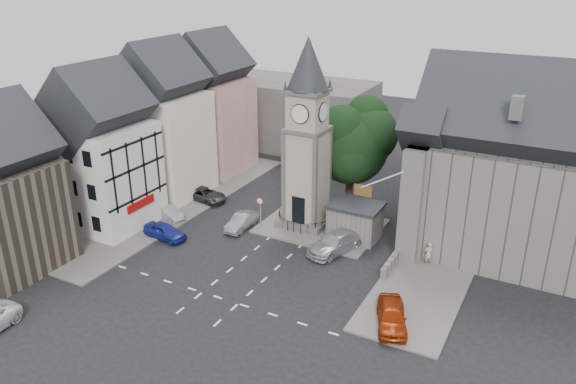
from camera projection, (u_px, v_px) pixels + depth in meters
The scene contains 23 objects.
ground at pixel (260, 263), 43.40m from camera, with size 120.00×120.00×0.00m, color black.
pavement_west at pixel (180, 204), 53.68m from camera, with size 6.00×30.00×0.14m, color #595651.
pavement_east at pixel (441, 253), 44.70m from camera, with size 6.00×26.00×0.14m, color #595651.
central_island at pixel (321, 226), 49.24m from camera, with size 10.00×8.00×0.16m, color #595651.
road_markings at pixel (220, 298), 38.91m from camera, with size 20.00×8.00×0.01m, color silver.
clock_tower at pixel (307, 136), 46.80m from camera, with size 4.86×4.86×16.25m.
stone_shelter at pixel (355, 221), 46.84m from camera, with size 4.30×3.30×3.08m.
town_tree at pixel (351, 137), 50.46m from camera, with size 7.20×7.20×10.80m.
warning_sign_post at pixel (260, 206), 48.44m from camera, with size 0.70×0.19×2.85m.
terrace_pink at pixel (211, 111), 60.63m from camera, with size 8.10×7.60×12.80m.
terrace_cream at pixel (163, 129), 54.11m from camera, with size 8.10×7.60×12.80m.
terrace_tudor at pixel (102, 157), 47.74m from camera, with size 8.10×7.60×12.00m.
backdrop_west at pixel (291, 113), 69.90m from camera, with size 20.00×10.00×8.00m, color #4C4944.
east_building at pixel (505, 176), 43.21m from camera, with size 14.40×11.40×12.60m.
east_boundary_wall at pixel (414, 232), 47.40m from camera, with size 0.40×16.00×0.90m, color slate.
flagpole at pixel (382, 180), 40.51m from camera, with size 3.68×0.10×2.74m.
car_west_blue at pixel (165, 231), 46.98m from camera, with size 1.59×3.96×1.35m, color navy.
car_west_silver at pixel (167, 212), 50.60m from camera, with size 1.29×3.71×1.22m, color gray.
car_west_grey at pixel (205, 194), 54.42m from camera, with size 2.10×4.55×1.26m, color #2D2D2F.
car_island_silver at pixel (241, 221), 48.79m from camera, with size 1.37×3.91×1.29m, color gray.
car_island_east at pixel (336, 242), 44.88m from camera, with size 2.18×5.37×1.56m, color #A3A7AB.
car_east_red at pixel (392, 316), 35.68m from camera, with size 1.81×4.49×1.53m, color #8E2607.
pedestrian at pixel (428, 254), 42.77m from camera, with size 0.70×0.46×1.92m, color #B0A492.
Camera 1 is at (19.70, -32.52, 21.73)m, focal length 35.00 mm.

